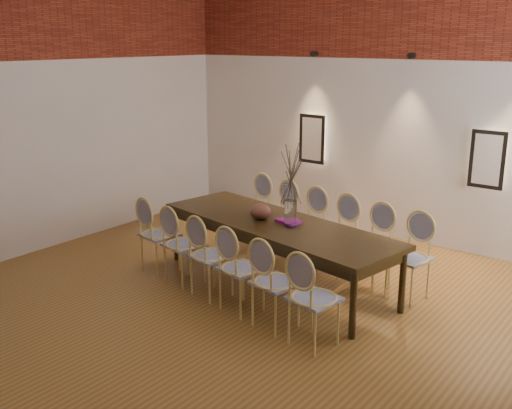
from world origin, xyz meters
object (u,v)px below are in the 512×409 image
Objects in this scene: chair_far_a at (253,210)px; bowl at (261,211)px; chair_far_e at (371,247)px; chair_near_e at (276,282)px; chair_near_c at (211,256)px; chair_near_a at (160,234)px; book at (288,221)px; vase at (290,213)px; dining_table at (277,253)px; chair_far_c at (306,227)px; chair_near_f at (314,298)px; chair_far_b at (278,218)px; chair_far_d at (337,236)px; chair_far_f at (409,258)px; chair_near_d at (242,268)px; chair_near_b at (184,244)px.

chair_far_a reaches higher than bowl.
chair_far_e is at bearing -180.00° from chair_far_a.
chair_near_e is 1.53m from chair_far_e.
chair_far_a is (-0.74, 1.68, 0.00)m from chair_near_c.
chair_near_a reaches higher than book.
vase is at bearing 54.26° from chair_far_e.
chair_near_a reaches higher than bowl.
chair_far_c is (-0.12, 0.80, 0.09)m from dining_table.
chair_near_f is at bearing 0.00° from chair_near_e.
chair_near_e is 1.00× the size of chair_far_c.
chair_far_b is 1.30m from vase.
chair_far_d is at bearing -180.00° from chair_far_a.
chair_far_b is at bearing 0.00° from chair_far_f.
chair_near_a is at bearing -157.46° from book.
chair_near_a is 1.83m from chair_far_c.
dining_table is 0.56m from vase.
chair_near_a is 2.52m from chair_near_f.
chair_far_b reaches higher than book.
bowl reaches higher than book.
chair_near_e is at bearing 0.00° from chair_near_d.
dining_table is at bearing 45.38° from chair_far_e.
chair_far_a is at bearing 143.54° from book.
chair_far_a and chair_far_b have the same top height.
chair_near_e and chair_near_f have the same top height.
chair_far_e is at bearing 0.00° from chair_far_f.
chair_near_b is 3.62× the size of book.
chair_near_d is at bearing -71.79° from dining_table.
chair_far_f is at bearing 26.26° from vase.
chair_far_a is at bearing 108.21° from chair_near_b.
chair_near_c reaches higher than bowl.
chair_near_a is at bearing -148.70° from dining_table.
chair_near_d is 0.94m from bowl.
chair_far_a is 1.00× the size of chair_far_d.
bowl is at bearing 154.31° from chair_near_f.
chair_far_d is (-0.24, 1.60, 0.00)m from chair_near_e.
chair_near_d and chair_far_f have the same top height.
chair_near_a is 2.02m from chair_near_e.
chair_near_e is 1.04m from vase.
chair_near_f is 1.00× the size of chair_far_a.
chair_near_b is at bearing 37.23° from chair_far_f.
chair_far_d is 1.00× the size of chair_far_f.
chair_far_d is 0.76m from book.
chair_near_d is at bearing -88.93° from book.
chair_near_d is 1.00× the size of chair_far_c.
chair_near_f is (1.11, -0.97, 0.09)m from dining_table.
chair_near_b reaches higher than book.
chair_far_e is (0.26, 1.51, 0.00)m from chair_near_e.
chair_near_d is at bearing 134.62° from chair_far_a.
chair_near_c reaches higher than book.
dining_table is 3.22× the size of chair_near_b.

